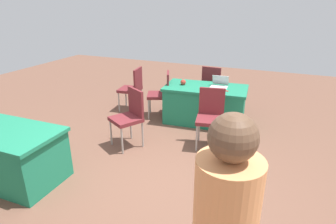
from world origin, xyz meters
TOP-DOWN VIEW (x-y plane):
  - ground_plane at (0.00, 0.00)m, footprint 14.40×14.40m
  - table_foreground at (-0.00, -2.18)m, footprint 1.64×0.96m
  - table_mid_left at (2.06, 0.73)m, footprint 1.82×0.84m
  - chair_near_front at (0.90, -2.10)m, footprint 0.57×0.57m
  - chair_tucked_left at (-0.35, -1.25)m, footprint 0.51×0.51m
  - chair_tucked_right at (0.87, -0.74)m, footprint 0.60×0.60m
  - chair_aisle at (0.08, -3.07)m, footprint 0.46×0.46m
  - chair_by_pillar at (1.63, -2.20)m, footprint 0.49×0.49m
  - laptop_silver at (-0.24, -2.27)m, footprint 0.33×0.30m
  - yarn_ball at (0.45, -2.14)m, footprint 0.11×0.11m
  - scissors_red at (-0.37, -2.07)m, footprint 0.18×0.08m

SIDE VIEW (x-z plane):
  - ground_plane at x=0.00m, z-range 0.00..0.00m
  - table_foreground at x=0.00m, z-range 0.00..0.73m
  - table_mid_left at x=2.06m, z-range 0.00..0.73m
  - chair_near_front at x=0.90m, z-range 0.06..1.01m
  - chair_by_pillar at x=1.63m, z-range 0.07..1.01m
  - chair_aisle at x=0.08m, z-range 0.07..1.01m
  - chair_tucked_right at x=0.87m, z-range 0.07..1.04m
  - chair_tucked_left at x=-0.35m, z-range 0.07..1.04m
  - scissors_red at x=-0.37m, z-range 0.72..0.73m
  - laptop_silver at x=-0.24m, z-range 0.66..0.87m
  - yarn_ball at x=0.45m, z-range 0.72..0.83m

